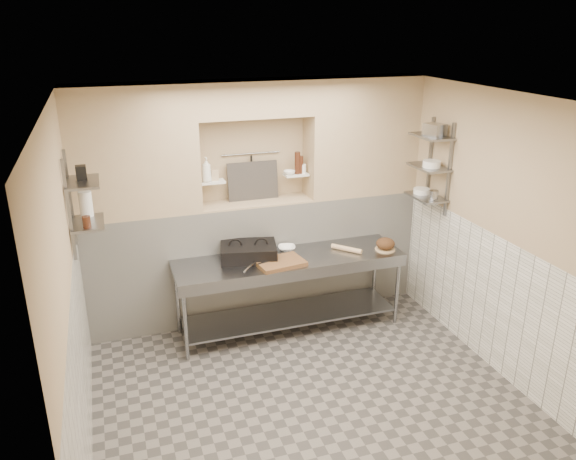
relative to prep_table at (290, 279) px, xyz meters
name	(u,v)px	position (x,y,z in m)	size (l,w,h in m)	color
floor	(306,395)	(-0.23, -1.18, -0.69)	(4.00, 3.90, 0.10)	#655E59
ceiling	(310,94)	(-0.23, -1.18, 2.21)	(4.00, 3.90, 0.10)	silver
wall_left	(62,293)	(-2.28, -1.18, 0.76)	(0.10, 3.90, 2.80)	tan
wall_right	(500,234)	(1.82, -1.18, 0.76)	(0.10, 3.90, 2.80)	tan
wall_back	(250,197)	(-0.23, 0.82, 0.76)	(4.00, 0.10, 2.80)	tan
wall_front	(429,392)	(-0.23, -3.18, 0.76)	(4.00, 0.10, 2.80)	tan
backwall_lower	(257,258)	(-0.23, 0.57, 0.06)	(4.00, 0.40, 1.40)	white
alcove_sill	(256,202)	(-0.23, 0.57, 0.77)	(1.30, 0.40, 0.02)	tan
backwall_pillar_left	(133,152)	(-1.56, 0.57, 1.46)	(1.35, 0.40, 1.40)	tan
backwall_pillar_right	(361,136)	(1.09, 0.57, 1.46)	(1.35, 0.40, 1.40)	tan
backwall_header	(253,98)	(-0.23, 0.57, 1.96)	(1.30, 0.40, 0.40)	tan
wainscot_left	(82,367)	(-2.22, -1.18, 0.06)	(0.02, 3.90, 1.40)	white
wainscot_right	(486,297)	(1.76, -1.18, 0.06)	(0.02, 3.90, 1.40)	white
alcove_shelf_left	(212,182)	(-0.73, 0.57, 1.06)	(0.28, 0.16, 0.03)	white
alcove_shelf_right	(296,175)	(0.27, 0.57, 1.06)	(0.28, 0.16, 0.03)	white
utensil_rail	(251,154)	(-0.23, 0.74, 1.31)	(0.02, 0.02, 0.70)	gray
hanging_steel	(252,168)	(-0.23, 0.72, 1.14)	(0.02, 0.02, 0.30)	black
splash_panel	(253,181)	(-0.23, 0.67, 1.00)	(0.60, 0.02, 0.45)	#383330
shelf_rail_left_a	(70,198)	(-2.21, 0.07, 1.16)	(0.03, 0.03, 0.95)	slate
shelf_rail_left_b	(69,211)	(-2.21, -0.33, 1.16)	(0.03, 0.03, 0.95)	slate
wall_shelf_left_lower	(88,223)	(-2.07, -0.13, 0.96)	(0.30, 0.50, 0.03)	slate
wall_shelf_left_upper	(82,182)	(-2.07, -0.13, 1.36)	(0.30, 0.50, 0.03)	slate
shelf_rail_right_a	(430,162)	(1.74, 0.07, 1.21)	(0.03, 0.03, 1.05)	slate
shelf_rail_right_b	(449,170)	(1.74, -0.33, 1.21)	(0.03, 0.03, 1.05)	slate
wall_shelf_right_lower	(426,197)	(1.61, -0.13, 0.86)	(0.30, 0.50, 0.03)	slate
wall_shelf_right_mid	(429,167)	(1.61, -0.13, 1.21)	(0.30, 0.50, 0.03)	slate
wall_shelf_right_upper	(432,136)	(1.61, -0.13, 1.56)	(0.30, 0.50, 0.03)	slate
prep_table	(290,279)	(0.00, 0.00, 0.00)	(2.60, 0.70, 0.90)	gray
panini_press	(249,252)	(-0.44, 0.13, 0.34)	(0.69, 0.57, 0.17)	black
cutting_board	(280,263)	(-0.16, -0.14, 0.28)	(0.51, 0.36, 0.05)	brown
knife_blade	(268,262)	(-0.29, -0.12, 0.31)	(0.25, 0.03, 0.01)	gray
tongs	(249,267)	(-0.52, -0.21, 0.32)	(0.03, 0.03, 0.27)	gray
mixing_bowl	(287,248)	(0.04, 0.23, 0.28)	(0.20, 0.20, 0.05)	white
rolling_pin	(347,249)	(0.69, -0.02, 0.29)	(0.06, 0.06, 0.37)	tan
bread_board	(385,249)	(1.13, -0.12, 0.26)	(0.24, 0.24, 0.01)	tan
bread_loaf	(385,244)	(1.13, -0.12, 0.34)	(0.22, 0.22, 0.13)	#4C2D19
bottle_soap	(206,170)	(-0.79, 0.53, 1.21)	(0.11, 0.11, 0.28)	white
jar_alcove	(214,175)	(-0.70, 0.59, 1.13)	(0.08, 0.08, 0.12)	tan
bowl_alcove	(289,173)	(0.18, 0.56, 1.09)	(0.14, 0.14, 0.04)	white
condiment_a	(301,165)	(0.32, 0.55, 1.17)	(0.06, 0.06, 0.21)	#3A1B0F
condiment_b	(297,163)	(0.28, 0.55, 1.20)	(0.07, 0.07, 0.26)	#3A1B0F
condiment_c	(303,169)	(0.35, 0.55, 1.12)	(0.06, 0.06, 0.11)	white
jug_left	(86,204)	(-2.07, 0.04, 1.09)	(0.12, 0.12, 0.25)	white
jar_left	(87,222)	(-2.07, -0.30, 1.03)	(0.07, 0.07, 0.11)	#3A1B0F
box_left_upper	(81,173)	(-2.07, -0.08, 1.44)	(0.09, 0.09, 0.13)	black
bowl_right	(422,191)	(1.61, -0.03, 0.90)	(0.19, 0.19, 0.06)	white
canister_right	(434,195)	(1.61, -0.28, 0.92)	(0.10, 0.10, 0.10)	gray
bowl_right_mid	(432,164)	(1.61, -0.19, 1.26)	(0.20, 0.20, 0.07)	white
basket_right	(435,130)	(1.61, -0.18, 1.64)	(0.17, 0.21, 0.13)	gray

